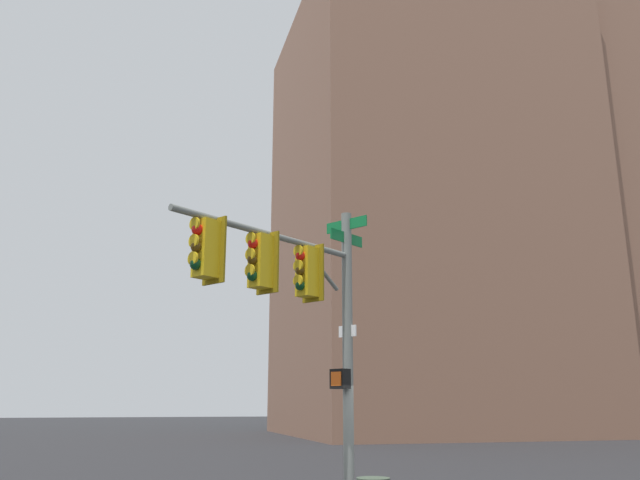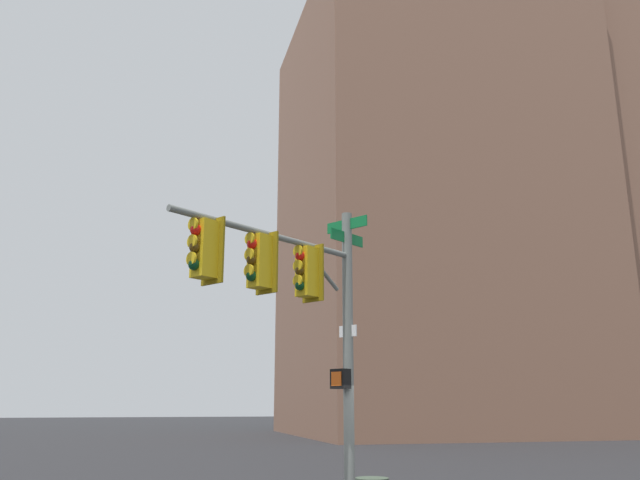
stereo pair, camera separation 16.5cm
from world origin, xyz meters
name	(u,v)px [view 2 (the right image)]	position (x,y,z in m)	size (l,w,h in m)	color
signal_pole_assembly	(296,297)	(-1.23, -0.48, 4.16)	(4.35, 3.18, 6.21)	slate
building_brick_nearside	(491,129)	(22.04, 31.48, 24.14)	(26.06, 17.20, 48.29)	#845B47
building_brick_midblock	(429,216)	(16.03, 31.26, 16.16)	(20.23, 18.94, 32.33)	#845B47
building_glass_tower	(499,32)	(30.75, 43.26, 41.73)	(24.98, 32.38, 83.47)	#9EC6C1
building_brick_farside	(627,174)	(39.11, 36.40, 23.54)	(19.18, 19.27, 47.08)	brown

